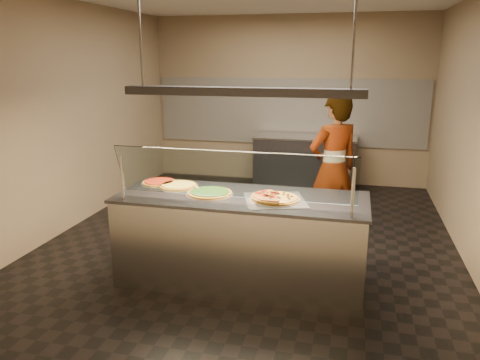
% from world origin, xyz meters
% --- Properties ---
extents(ground, '(5.00, 6.00, 0.02)m').
position_xyz_m(ground, '(0.00, 0.00, -0.01)').
color(ground, black).
rests_on(ground, ground).
extents(wall_back, '(5.00, 0.02, 3.00)m').
position_xyz_m(wall_back, '(0.00, 3.01, 1.50)').
color(wall_back, '#94805F').
rests_on(wall_back, ground).
extents(wall_front, '(5.00, 0.02, 3.00)m').
position_xyz_m(wall_front, '(0.00, -3.01, 1.50)').
color(wall_front, '#94805F').
rests_on(wall_front, ground).
extents(wall_left, '(0.02, 6.00, 3.00)m').
position_xyz_m(wall_left, '(-2.51, 0.00, 1.50)').
color(wall_left, '#94805F').
rests_on(wall_left, ground).
extents(wall_right, '(0.02, 6.00, 3.00)m').
position_xyz_m(wall_right, '(2.51, 0.00, 1.50)').
color(wall_right, '#94805F').
rests_on(wall_right, ground).
extents(tile_band, '(4.90, 0.02, 1.20)m').
position_xyz_m(tile_band, '(0.00, 2.98, 1.30)').
color(tile_band, silver).
rests_on(tile_band, wall_back).
extents(serving_counter, '(2.48, 0.94, 0.93)m').
position_xyz_m(serving_counter, '(0.14, -1.24, 0.47)').
color(serving_counter, '#B7B7BC').
rests_on(serving_counter, ground).
extents(sneeze_guard, '(2.24, 0.18, 0.54)m').
position_xyz_m(sneeze_guard, '(0.14, -1.58, 1.23)').
color(sneeze_guard, '#B7B7BC').
rests_on(sneeze_guard, serving_counter).
extents(perforated_tray, '(0.71, 0.71, 0.01)m').
position_xyz_m(perforated_tray, '(0.50, -1.31, 0.94)').
color(perforated_tray, silver).
rests_on(perforated_tray, serving_counter).
extents(half_pizza_pepperoni, '(0.36, 0.51, 0.05)m').
position_xyz_m(half_pizza_pepperoni, '(0.39, -1.31, 0.96)').
color(half_pizza_pepperoni, brown).
rests_on(half_pizza_pepperoni, perforated_tray).
extents(half_pizza_sausage, '(0.36, 0.51, 0.04)m').
position_xyz_m(half_pizza_sausage, '(0.61, -1.30, 0.96)').
color(half_pizza_sausage, brown).
rests_on(half_pizza_sausage, perforated_tray).
extents(pizza_spinach, '(0.48, 0.48, 0.03)m').
position_xyz_m(pizza_spinach, '(-0.18, -1.26, 0.95)').
color(pizza_spinach, silver).
rests_on(pizza_spinach, serving_counter).
extents(pizza_cheese, '(0.43, 0.43, 0.03)m').
position_xyz_m(pizza_cheese, '(-0.58, -1.07, 0.94)').
color(pizza_cheese, silver).
rests_on(pizza_cheese, serving_counter).
extents(pizza_tomato, '(0.39, 0.39, 0.03)m').
position_xyz_m(pizza_tomato, '(-0.84, -0.99, 0.94)').
color(pizza_tomato, silver).
rests_on(pizza_tomato, serving_counter).
extents(pizza_spatula, '(0.28, 0.17, 0.02)m').
position_xyz_m(pizza_spatula, '(-0.31, -1.13, 0.96)').
color(pizza_spatula, '#B7B7BC').
rests_on(pizza_spatula, pizza_spinach).
extents(prep_table, '(1.76, 0.74, 0.93)m').
position_xyz_m(prep_table, '(0.38, 2.55, 0.47)').
color(prep_table, '#434349').
rests_on(prep_table, ground).
extents(worker, '(0.81, 0.76, 1.86)m').
position_xyz_m(worker, '(0.97, 0.17, 0.93)').
color(worker, '#292731').
rests_on(worker, ground).
extents(heat_lamp_housing, '(2.30, 0.18, 0.08)m').
position_xyz_m(heat_lamp_housing, '(0.14, -1.24, 1.95)').
color(heat_lamp_housing, '#434349').
rests_on(heat_lamp_housing, ceiling).
extents(lamp_rod_left, '(0.02, 0.02, 1.01)m').
position_xyz_m(lamp_rod_left, '(-0.86, -1.24, 2.50)').
color(lamp_rod_left, '#B7B7BC').
rests_on(lamp_rod_left, ceiling).
extents(lamp_rod_right, '(0.02, 0.02, 1.01)m').
position_xyz_m(lamp_rod_right, '(1.14, -1.24, 2.50)').
color(lamp_rod_right, '#B7B7BC').
rests_on(lamp_rod_right, ceiling).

